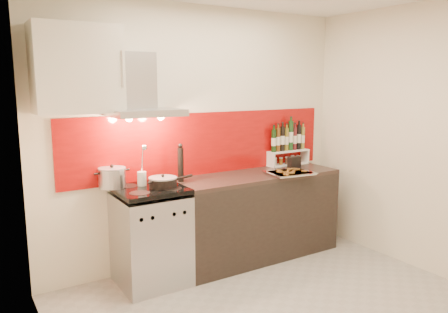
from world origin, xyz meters
TOP-DOWN VIEW (x-y plane):
  - floor at (0.00, 0.00)m, footprint 3.40×3.40m
  - back_wall at (0.00, 1.40)m, footprint 3.40×0.02m
  - left_wall at (-1.70, 0.00)m, footprint 0.02×2.80m
  - right_wall at (1.70, 0.00)m, footprint 0.02×2.80m
  - backsplash at (0.05, 1.39)m, footprint 3.00×0.02m
  - range_stove at (-0.70, 1.10)m, footprint 0.60×0.60m
  - counter at (0.50, 1.10)m, footprint 1.80×0.60m
  - range_hood at (-0.70, 1.24)m, footprint 0.62×0.50m
  - upper_cabinet at (-1.25, 1.22)m, footprint 0.70×0.35m
  - stock_pot at (-0.98, 1.28)m, footprint 0.25×0.25m
  - saute_pan at (-0.58, 1.05)m, footprint 0.48×0.26m
  - utensil_jar at (-0.73, 1.19)m, footprint 0.08×0.12m
  - pepper_mill at (-0.34, 1.19)m, footprint 0.06×0.06m
  - step_shelf at (1.09, 1.31)m, footprint 0.53×0.14m
  - caddy_box at (1.05, 1.14)m, footprint 0.16×0.08m
  - baking_tray at (0.78, 0.91)m, footprint 0.50×0.41m

SIDE VIEW (x-z plane):
  - floor at x=0.00m, z-range 0.00..0.00m
  - range_stove at x=-0.70m, z-range -0.01..0.90m
  - counter at x=0.50m, z-range 0.00..0.90m
  - baking_tray at x=0.78m, z-range 0.90..0.93m
  - saute_pan at x=-0.58m, z-range 0.90..1.02m
  - caddy_box at x=1.05m, z-range 0.89..1.03m
  - stock_pot at x=-0.98m, z-range 0.89..1.11m
  - utensil_jar at x=-0.73m, z-range 0.82..1.22m
  - pepper_mill at x=-0.34m, z-range 0.89..1.27m
  - step_shelf at x=1.09m, z-range 0.87..1.38m
  - backsplash at x=0.05m, z-range 0.90..1.54m
  - back_wall at x=0.00m, z-range 0.00..2.60m
  - left_wall at x=-1.70m, z-range 0.00..2.60m
  - right_wall at x=1.70m, z-range 0.00..2.60m
  - range_hood at x=-0.70m, z-range 1.44..2.05m
  - upper_cabinet at x=-1.25m, z-range 1.59..2.31m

